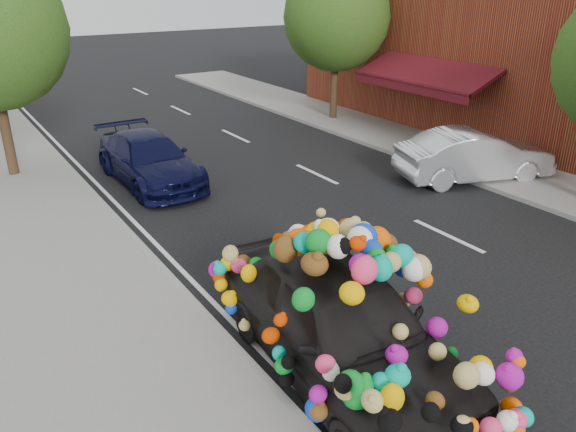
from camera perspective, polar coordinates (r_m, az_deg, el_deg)
name	(u,v)px	position (r m, az deg, el deg)	size (l,w,h in m)	color
ground	(316,280)	(10.74, 2.89, -6.50)	(100.00, 100.00, 0.00)	black
sidewalk	(86,354)	(9.26, -19.87, -13.04)	(4.00, 60.00, 0.12)	gray
kerb	(203,314)	(9.71, -8.61, -9.86)	(0.15, 60.00, 0.13)	gray
footpath_far	(478,163)	(18.08, 18.71, 5.09)	(3.00, 40.00, 0.12)	gray
lane_markings	(448,235)	(12.97, 15.93, -1.92)	(6.00, 50.00, 0.01)	silver
tree_far_b	(336,17)	(22.17, 4.92, 19.50)	(4.00, 4.00, 5.90)	#332114
plush_art_car	(341,300)	(7.89, 5.41, -8.53)	(2.75, 5.23, 2.30)	black
navy_sedan	(149,159)	(15.97, -13.92, 5.60)	(1.86, 4.57, 1.33)	black
silver_hatchback	(474,155)	(16.53, 18.40, 5.86)	(1.50, 4.31, 1.42)	silver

